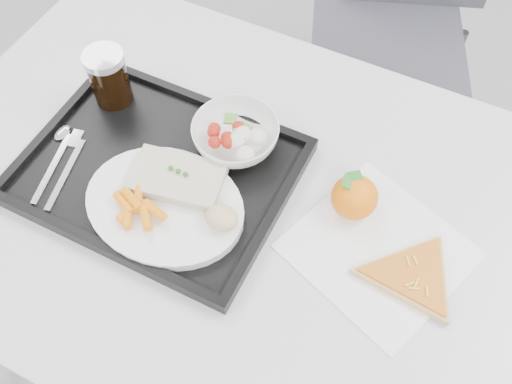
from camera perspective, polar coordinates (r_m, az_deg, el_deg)
table at (r=1.02m, az=-0.97°, el=-2.94°), size 1.20×0.80×0.75m
chair at (r=1.69m, az=14.46°, el=17.75°), size 0.54×0.55×0.93m
tray at (r=1.00m, az=-9.74°, el=2.06°), size 0.45×0.35×0.03m
dinner_plate at (r=0.94m, az=-9.09°, el=-1.35°), size 0.27×0.27×0.02m
fish_fillet at (r=0.95m, az=-7.86°, el=1.41°), size 0.17×0.12×0.03m
bread_roll at (r=0.89m, az=-3.46°, el=-2.58°), size 0.05×0.05×0.03m
salad_bowl at (r=1.00m, az=-2.04°, el=5.69°), size 0.15×0.15×0.05m
cola_glass at (r=1.08m, az=-14.53°, el=11.12°), size 0.07×0.07×0.11m
cutlery at (r=1.05m, az=-18.86°, el=3.52°), size 0.10×0.17×0.01m
napkin at (r=0.94m, az=12.13°, el=-5.71°), size 0.32×0.31×0.00m
tangerine at (r=0.94m, az=9.83°, el=-0.48°), size 0.09×0.09×0.07m
pizza_slice at (r=0.92m, az=15.37°, el=-8.09°), size 0.25×0.25×0.02m
carrot_pile at (r=0.92m, az=-12.00°, el=-1.47°), size 0.10×0.08×0.02m
salad_contents at (r=0.98m, az=-1.87°, el=5.41°), size 0.10×0.08×0.03m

